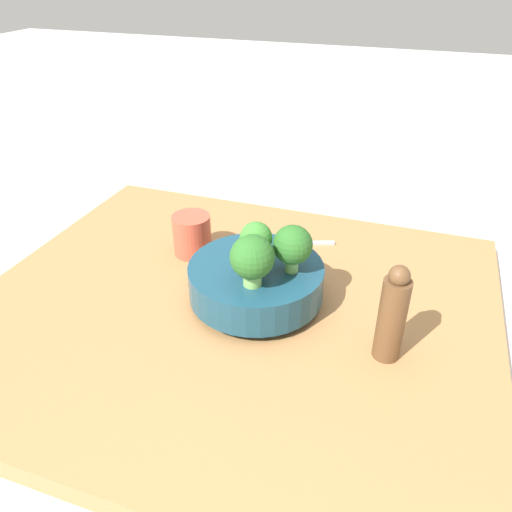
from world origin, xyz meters
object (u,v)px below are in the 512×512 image
Objects in this scene: cup at (192,235)px; pepper_mill at (392,315)px; fork at (293,243)px; bowl at (256,281)px.

cup is 0.45m from pepper_mill.
pepper_mill reaches higher than fork.
fork is at bearing -92.55° from bowl.
pepper_mill reaches higher than bowl.
bowl is 0.25m from pepper_mill.
bowl is at bearing 147.39° from cup.
bowl is 1.39× the size of fork.
cup is (0.18, -0.11, -0.00)m from bowl.
bowl is at bearing -15.71° from pepper_mill.
cup is at bearing -23.52° from pepper_mill.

